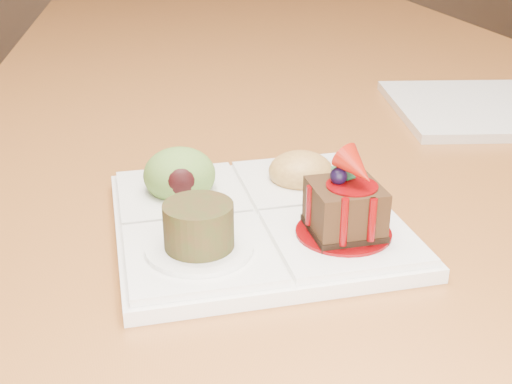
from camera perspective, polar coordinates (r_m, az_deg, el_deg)
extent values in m
cube|color=#955526|center=(1.13, 3.28, 10.09)|extent=(1.00, 1.80, 0.04)
cylinder|color=#955526|center=(2.02, -14.80, 4.78)|extent=(0.06, 0.06, 0.71)
cylinder|color=#955526|center=(2.13, 9.53, 6.26)|extent=(0.06, 0.06, 0.71)
cube|color=white|center=(0.56, 0.00, -2.71)|extent=(0.25, 0.25, 0.01)
cube|color=white|center=(0.52, 7.74, -3.97)|extent=(0.12, 0.12, 0.01)
cube|color=white|center=(0.49, -5.01, -5.48)|extent=(0.12, 0.12, 0.01)
cube|color=white|center=(0.60, -6.73, -0.03)|extent=(0.12, 0.12, 0.01)
cube|color=white|center=(0.62, 3.98, 1.00)|extent=(0.12, 0.12, 0.01)
cylinder|color=#650306|center=(0.52, 7.77, -3.56)|extent=(0.08, 0.08, 0.00)
cube|color=black|center=(0.52, 7.78, -3.32)|extent=(0.06, 0.06, 0.01)
cube|color=black|center=(0.51, 7.91, -1.22)|extent=(0.06, 0.06, 0.03)
cylinder|color=#650306|center=(0.50, 8.03, 0.66)|extent=(0.04, 0.04, 0.00)
sphere|color=black|center=(0.50, 7.35, 1.43)|extent=(0.01, 0.01, 0.01)
cone|color=maroon|center=(0.49, 8.94, 2.13)|extent=(0.04, 0.05, 0.03)
cube|color=#10401C|center=(0.51, 7.99, 1.66)|extent=(0.01, 0.02, 0.01)
cube|color=#10401C|center=(0.51, 7.24, 1.70)|extent=(0.01, 0.02, 0.01)
cylinder|color=#650306|center=(0.48, 7.83, -2.67)|extent=(0.01, 0.01, 0.04)
cylinder|color=#650306|center=(0.49, 10.29, -2.45)|extent=(0.01, 0.01, 0.03)
cylinder|color=#650306|center=(0.51, 4.80, -1.19)|extent=(0.01, 0.01, 0.03)
cylinder|color=white|center=(0.49, -5.03, -4.98)|extent=(0.08, 0.08, 0.00)
cylinder|color=#3F2312|center=(0.48, -5.12, -2.97)|extent=(0.05, 0.05, 0.03)
cylinder|color=#42250E|center=(0.48, -5.17, -1.75)|extent=(0.04, 0.04, 0.00)
ellipsoid|color=olive|center=(0.59, -6.81, 1.54)|extent=(0.07, 0.07, 0.05)
ellipsoid|color=black|center=(0.57, -6.67, 0.85)|extent=(0.03, 0.02, 0.03)
ellipsoid|color=gold|center=(0.61, 4.01, 1.83)|extent=(0.06, 0.06, 0.04)
cube|color=#B8400D|center=(0.62, 5.22, 2.51)|extent=(0.02, 0.01, 0.01)
cube|color=#4C811C|center=(0.62, 3.55, 2.65)|extent=(0.02, 0.02, 0.02)
cube|color=#B8400D|center=(0.61, 2.90, 1.95)|extent=(0.02, 0.02, 0.02)
cube|color=#4C811C|center=(0.60, 4.77, 1.62)|extent=(0.02, 0.02, 0.01)
cube|color=white|center=(0.93, 19.80, 7.05)|extent=(0.28, 0.28, 0.01)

